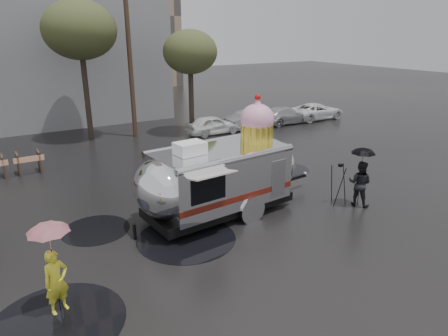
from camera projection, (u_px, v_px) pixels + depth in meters
ground at (209, 240)px, 12.67m from camera, size 120.00×120.00×0.00m
puddles at (172, 235)px, 12.96m from camera, size 13.96×8.16×0.01m
utility_pole at (130, 61)px, 23.73m from camera, size 1.60×0.28×9.00m
tree_mid at (80, 30)px, 22.75m from camera, size 4.20×4.20×8.03m
tree_right at (190, 53)px, 24.50m from camera, size 3.36×3.36×6.42m
parked_cars at (272, 115)px, 27.93m from camera, size 13.20×1.90×1.50m
airstream_trailer at (222, 174)px, 14.12m from camera, size 7.88×3.40×4.25m
person_left at (56, 282)px, 9.21m from camera, size 0.67×0.55×1.59m
umbrella_pink at (49, 238)px, 8.84m from camera, size 1.15×1.15×2.33m
person_right at (360, 183)px, 14.96m from camera, size 0.79×0.96×1.75m
umbrella_black at (363, 157)px, 14.63m from camera, size 1.08×1.08×2.29m
tripod at (339, 180)px, 15.06m from camera, size 0.62×0.66×1.62m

